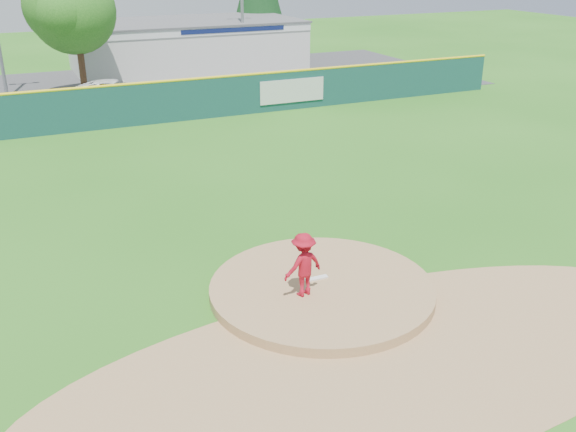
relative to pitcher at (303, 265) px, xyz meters
name	(u,v)px	position (x,y,z in m)	size (l,w,h in m)	color
ground	(322,293)	(0.63, 0.24, -1.03)	(120.00, 120.00, 0.00)	#286B19
pitchers_mound	(322,293)	(0.63, 0.24, -1.03)	(5.50, 5.50, 0.50)	#9E774C
pitching_rubber	(316,278)	(0.63, 0.54, -0.76)	(0.60, 0.15, 0.04)	white
infield_dirt_arc	(388,359)	(0.63, -2.76, -1.03)	(15.40, 15.40, 0.01)	#9E774C
parking_lot	(115,90)	(0.63, 27.24, -1.02)	(44.00, 16.00, 0.02)	#38383A
pitcher	(303,265)	(0.00, 0.00, 0.00)	(1.01, 0.58, 1.56)	#A30D20
van	(114,92)	(-0.04, 23.60, -0.39)	(2.05, 4.44, 1.24)	white
pool_building_grp	(187,45)	(6.63, 32.23, 0.63)	(15.20, 8.20, 3.31)	silver
fence_banners	(94,109)	(-1.95, 18.16, -0.03)	(23.73, 0.04, 1.20)	#5E0D11
outfield_fence	(149,102)	(0.63, 18.24, 0.06)	(40.00, 0.14, 2.07)	#13403E
deciduous_tree	(76,15)	(-1.37, 25.24, 3.52)	(5.60, 5.60, 7.36)	#382314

